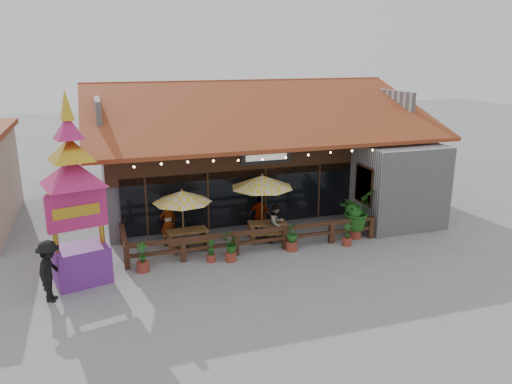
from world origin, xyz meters
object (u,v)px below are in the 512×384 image
object	(u,v)px
thai_sign_tower	(73,177)
tropical_plant	(356,211)
umbrella_left	(182,197)
picnic_table_right	(267,228)
umbrella_right	(262,182)
picnic_table_left	(188,236)
pedestrian	(50,271)

from	to	relation	value
thai_sign_tower	tropical_plant	size ratio (longest dim) A/B	3.42
umbrella_left	tropical_plant	size ratio (longest dim) A/B	1.34
picnic_table_right	umbrella_right	bearing A→B (deg)	116.31
thai_sign_tower	umbrella_right	bearing A→B (deg)	16.25
umbrella_right	picnic_table_right	world-z (taller)	umbrella_right
picnic_table_right	thai_sign_tower	distance (m)	7.99
picnic_table_left	thai_sign_tower	xyz separation A→B (m)	(-3.88, -1.85, 3.10)
picnic_table_left	pedestrian	world-z (taller)	pedestrian
picnic_table_right	umbrella_left	bearing A→B (deg)	178.90
picnic_table_left	thai_sign_tower	size ratio (longest dim) A/B	0.24
umbrella_right	tropical_plant	world-z (taller)	umbrella_right
umbrella_left	picnic_table_right	distance (m)	3.78
umbrella_left	picnic_table_left	distance (m)	1.62
umbrella_left	pedestrian	world-z (taller)	umbrella_left
thai_sign_tower	tropical_plant	xyz separation A→B (m)	(10.66, 0.83, -2.47)
umbrella_left	picnic_table_left	world-z (taller)	umbrella_left
umbrella_right	thai_sign_tower	distance (m)	7.40
umbrella_right	picnic_table_right	distance (m)	1.91
thai_sign_tower	pedestrian	xyz separation A→B (m)	(-0.90, -1.06, -2.63)
thai_sign_tower	picnic_table_left	bearing A→B (deg)	25.44
umbrella_left	umbrella_right	bearing A→B (deg)	3.63
umbrella_right	pedestrian	size ratio (longest dim) A/B	1.49
tropical_plant	thai_sign_tower	bearing A→B (deg)	-175.56
picnic_table_left	thai_sign_tower	world-z (taller)	thai_sign_tower
umbrella_left	thai_sign_tower	distance (m)	4.41
umbrella_left	thai_sign_tower	world-z (taller)	thai_sign_tower
umbrella_right	picnic_table_right	size ratio (longest dim) A/B	1.68
picnic_table_left	pedestrian	distance (m)	5.61
thai_sign_tower	pedestrian	world-z (taller)	thai_sign_tower
picnic_table_left	pedestrian	xyz separation A→B (m)	(-4.78, -2.90, 0.47)
picnic_table_right	pedestrian	bearing A→B (deg)	-160.64
umbrella_left	pedestrian	size ratio (longest dim) A/B	1.36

